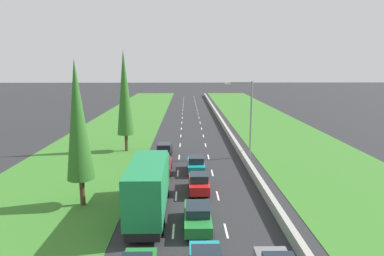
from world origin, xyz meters
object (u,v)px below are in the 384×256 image
object	(u,v)px
poplar_tree_second	(78,121)
black_sedan_left_lane	(164,150)
green_box_truck_left_lane	(149,186)
maroon_sedan_left_lane	(162,165)
poplar_tree_third	(125,93)
teal_hatchback_centre_lane_fifth	(196,164)
street_light_mast	(248,114)
red_hatchback_centre_lane	(199,183)
green_sedan_centre_lane	(198,216)

from	to	relation	value
poplar_tree_second	black_sedan_left_lane	bearing A→B (deg)	68.63
green_box_truck_left_lane	maroon_sedan_left_lane	world-z (taller)	green_box_truck_left_lane
black_sedan_left_lane	poplar_tree_third	size ratio (longest dim) A/B	0.35
teal_hatchback_centre_lane_fifth	street_light_mast	size ratio (longest dim) A/B	0.43
red_hatchback_centre_lane	poplar_tree_second	distance (m)	11.21
poplar_tree_second	poplar_tree_third	bearing A→B (deg)	88.40
poplar_tree_second	green_box_truck_left_lane	bearing A→B (deg)	-17.79
green_box_truck_left_lane	poplar_tree_third	world-z (taller)	poplar_tree_third
red_hatchback_centre_lane	poplar_tree_third	world-z (taller)	poplar_tree_third
green_box_truck_left_lane	teal_hatchback_centre_lane_fifth	xyz separation A→B (m)	(3.67, 9.74, -1.35)
green_box_truck_left_lane	street_light_mast	bearing A→B (deg)	56.99
green_box_truck_left_lane	poplar_tree_third	size ratio (longest dim) A/B	0.74
green_sedan_centre_lane	red_hatchback_centre_lane	world-z (taller)	red_hatchback_centre_lane
green_box_truck_left_lane	maroon_sedan_left_lane	distance (m)	9.80
green_box_truck_left_lane	red_hatchback_centre_lane	distance (m)	5.91
green_sedan_centre_lane	poplar_tree_second	size ratio (longest dim) A/B	0.40
green_box_truck_left_lane	green_sedan_centre_lane	distance (m)	4.21
black_sedan_left_lane	red_hatchback_centre_lane	distance (m)	11.93
green_sedan_centre_lane	red_hatchback_centre_lane	bearing A→B (deg)	87.07
teal_hatchback_centre_lane_fifth	green_box_truck_left_lane	bearing A→B (deg)	-110.64
street_light_mast	green_sedan_centre_lane	bearing A→B (deg)	-110.51
maroon_sedan_left_lane	black_sedan_left_lane	world-z (taller)	same
green_box_truck_left_lane	black_sedan_left_lane	bearing A→B (deg)	89.89
maroon_sedan_left_lane	street_light_mast	xyz separation A→B (m)	(9.64, 5.51, 4.42)
teal_hatchback_centre_lane_fifth	poplar_tree_third	world-z (taller)	poplar_tree_third
red_hatchback_centre_lane	teal_hatchback_centre_lane_fifth	size ratio (longest dim) A/B	1.00
teal_hatchback_centre_lane_fifth	poplar_tree_second	xyz separation A→B (m)	(-9.09, -8.00, 5.87)
maroon_sedan_left_lane	poplar_tree_second	world-z (taller)	poplar_tree_second
teal_hatchback_centre_lane_fifth	red_hatchback_centre_lane	bearing A→B (deg)	-89.01
poplar_tree_second	poplar_tree_third	size ratio (longest dim) A/B	0.89
maroon_sedan_left_lane	poplar_tree_third	size ratio (longest dim) A/B	0.35
red_hatchback_centre_lane	poplar_tree_second	bearing A→B (deg)	-164.14
teal_hatchback_centre_lane_fifth	black_sedan_left_lane	bearing A→B (deg)	121.48
maroon_sedan_left_lane	red_hatchback_centre_lane	bearing A→B (deg)	-56.64
poplar_tree_third	green_sedan_centre_lane	bearing A→B (deg)	-67.70
green_box_truck_left_lane	poplar_tree_second	size ratio (longest dim) A/B	0.83
maroon_sedan_left_lane	street_light_mast	world-z (taller)	street_light_mast
green_box_truck_left_lane	poplar_tree_third	distance (m)	19.81
black_sedan_left_lane	poplar_tree_third	xyz separation A→B (m)	(-4.99, 2.78, 6.60)
teal_hatchback_centre_lane_fifth	poplar_tree_third	size ratio (longest dim) A/B	0.31
green_box_truck_left_lane	teal_hatchback_centre_lane_fifth	size ratio (longest dim) A/B	2.41
black_sedan_left_lane	teal_hatchback_centre_lane_fifth	world-z (taller)	teal_hatchback_centre_lane_fifth
teal_hatchback_centre_lane_fifth	maroon_sedan_left_lane	bearing A→B (deg)	-179.43
red_hatchback_centre_lane	poplar_tree_second	world-z (taller)	poplar_tree_second
green_box_truck_left_lane	teal_hatchback_centre_lane_fifth	world-z (taller)	green_box_truck_left_lane
green_sedan_centre_lane	maroon_sedan_left_lane	bearing A→B (deg)	105.27
green_box_truck_left_lane	teal_hatchback_centre_lane_fifth	distance (m)	10.49
maroon_sedan_left_lane	teal_hatchback_centre_lane_fifth	size ratio (longest dim) A/B	1.15
teal_hatchback_centre_lane_fifth	street_light_mast	world-z (taller)	street_light_mast
poplar_tree_second	poplar_tree_third	xyz separation A→B (m)	(0.47, 16.71, 0.70)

